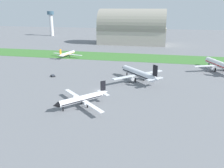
% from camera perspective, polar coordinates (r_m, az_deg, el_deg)
% --- Properties ---
extents(ground_plane, '(600.00, 600.00, 0.00)m').
position_cam_1_polar(ground_plane, '(99.33, -3.27, -1.59)').
color(ground_plane, slate).
extents(grass_taxiway_strip, '(360.00, 28.00, 0.08)m').
position_cam_1_polar(grass_taxiway_strip, '(166.46, 3.08, 6.71)').
color(grass_taxiway_strip, '#3D7533').
rests_on(grass_taxiway_strip, ground_plane).
extents(airplane_parked_jet_far, '(28.71, 28.50, 10.61)m').
position_cam_1_polar(airplane_parked_jet_far, '(141.42, 25.07, 4.41)').
color(airplane_parked_jet_far, white).
rests_on(airplane_parked_jet_far, ground_plane).
extents(airplane_taxiing_turboprop, '(23.29, 20.05, 7.04)m').
position_cam_1_polar(airplane_taxiing_turboprop, '(167.94, -10.98, 7.38)').
color(airplane_taxiing_turboprop, white).
rests_on(airplane_taxiing_turboprop, ground_plane).
extents(airplane_foreground_turboprop, '(20.41, 18.82, 7.83)m').
position_cam_1_polar(airplane_foreground_turboprop, '(83.56, -7.37, -3.60)').
color(airplane_foreground_turboprop, white).
rests_on(airplane_foreground_turboprop, ground_plane).
extents(airplane_midfield_jet, '(22.89, 23.42, 10.28)m').
position_cam_1_polar(airplane_midfield_jet, '(111.48, 6.59, 2.58)').
color(airplane_midfield_jet, silver).
rests_on(airplane_midfield_jet, ground_plane).
extents(baggage_cart_near_gate, '(2.91, 2.93, 0.90)m').
position_cam_1_polar(baggage_cart_near_gate, '(122.40, -14.43, 2.03)').
color(baggage_cart_near_gate, '#2D333D').
rests_on(baggage_cart_near_gate, ground_plane).
extents(hangar_distant, '(63.50, 28.26, 32.62)m').
position_cam_1_polar(hangar_distant, '(225.84, 4.99, 13.59)').
color(hangar_distant, '#B2AD9E').
rests_on(hangar_distant, ground_plane).
extents(control_tower, '(8.00, 8.00, 29.27)m').
position_cam_1_polar(control_tower, '(300.53, -14.85, 14.83)').
color(control_tower, silver).
rests_on(control_tower, ground_plane).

